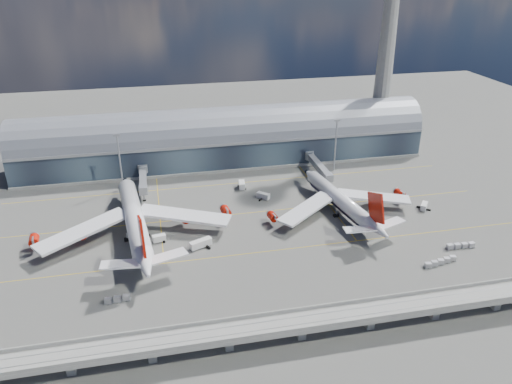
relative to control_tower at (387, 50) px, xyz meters
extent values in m
plane|color=#474744|center=(-85.00, -83.00, -51.64)|extent=(500.00, 500.00, 0.00)
cube|color=gold|center=(-85.00, -93.00, -51.63)|extent=(200.00, 0.25, 0.01)
cube|color=gold|center=(-85.00, -63.00, -51.63)|extent=(200.00, 0.25, 0.01)
cube|color=gold|center=(-85.00, -33.00, -51.63)|extent=(200.00, 0.25, 0.01)
cube|color=gold|center=(-120.00, -53.00, -51.63)|extent=(0.25, 80.00, 0.01)
cube|color=gold|center=(-50.00, -53.00, -51.63)|extent=(0.25, 80.00, 0.01)
cube|color=#1E2532|center=(-85.00, -5.00, -44.64)|extent=(200.00, 28.00, 14.00)
cylinder|color=gray|center=(-85.00, -5.00, -37.64)|extent=(200.00, 28.00, 28.00)
cube|color=gray|center=(-85.00, -19.00, -37.64)|extent=(200.00, 1.00, 1.20)
cube|color=gray|center=(-85.00, -5.00, -51.04)|extent=(200.00, 30.00, 1.20)
cube|color=gray|center=(0.00, 0.00, -47.64)|extent=(18.00, 18.00, 8.00)
cone|color=gray|center=(0.00, 0.00, -6.64)|extent=(10.00, 10.00, 90.00)
cube|color=gray|center=(-85.00, -138.00, -46.14)|extent=(220.00, 8.50, 1.20)
cube|color=gray|center=(-85.00, -142.00, -45.04)|extent=(220.00, 0.40, 1.20)
cube|color=gray|center=(-85.00, -134.00, -45.04)|extent=(220.00, 0.40, 1.20)
cube|color=gray|center=(-85.00, -139.50, -45.49)|extent=(220.00, 0.12, 0.12)
cube|color=gray|center=(-85.00, -136.50, -45.49)|extent=(220.00, 0.12, 0.12)
cube|color=gray|center=(-145.00, -138.00, -49.14)|extent=(2.20, 2.20, 5.00)
cube|color=gray|center=(-125.00, -138.00, -49.14)|extent=(2.20, 2.20, 5.00)
cube|color=gray|center=(-105.00, -138.00, -49.14)|extent=(2.20, 2.20, 5.00)
cube|color=gray|center=(-85.00, -138.00, -49.14)|extent=(2.20, 2.20, 5.00)
cube|color=gray|center=(-65.00, -138.00, -49.14)|extent=(2.20, 2.20, 5.00)
cube|color=gray|center=(-45.00, -138.00, -49.14)|extent=(2.20, 2.20, 5.00)
cube|color=gray|center=(-25.00, -138.00, -49.14)|extent=(2.20, 2.20, 5.00)
cylinder|color=gray|center=(-135.00, -28.00, -39.14)|extent=(0.70, 0.70, 25.00)
cube|color=gray|center=(-135.00, -28.00, -26.44)|extent=(3.00, 0.40, 1.00)
cylinder|color=gray|center=(-35.00, -28.00, -39.14)|extent=(0.70, 0.70, 25.00)
cube|color=gray|center=(-35.00, -28.00, -26.44)|extent=(3.00, 0.40, 1.00)
cylinder|color=white|center=(-129.38, -70.40, -44.89)|extent=(13.21, 58.11, 6.96)
cone|color=white|center=(-132.88, -38.48, -44.89)|extent=(7.87, 9.41, 6.96)
cone|color=white|center=(-125.65, -104.49, -44.02)|extent=(8.34, 13.73, 6.96)
cube|color=#AE1407|center=(-126.00, -101.24, -35.43)|extent=(2.17, 13.01, 14.41)
cube|color=white|center=(-147.25, -74.55, -45.76)|extent=(33.89, 26.94, 2.81)
cube|color=white|center=(-111.04, -70.58, -45.76)|extent=(35.80, 21.08, 2.81)
cylinder|color=#AE1407|center=(-148.16, -72.46, -47.72)|extent=(4.05, 5.79, 3.48)
cylinder|color=#AE1407|center=(-164.25, -74.22, -47.72)|extent=(4.05, 5.79, 3.48)
cylinder|color=#AE1407|center=(-110.61, -68.35, -47.72)|extent=(4.05, 5.79, 3.48)
cylinder|color=#AE1407|center=(-94.52, -66.58, -47.72)|extent=(4.05, 5.79, 3.48)
cylinder|color=gray|center=(-131.60, -50.18, -50.00)|extent=(0.54, 0.54, 3.26)
cylinder|color=gray|center=(-132.37, -75.11, -50.00)|extent=(0.65, 0.65, 3.26)
cylinder|color=gray|center=(-125.45, -74.35, -50.00)|extent=(0.65, 0.65, 3.26)
cylinder|color=black|center=(-132.37, -75.11, -51.04)|extent=(2.56, 1.88, 1.63)
cylinder|color=black|center=(-125.45, -74.35, -51.04)|extent=(2.56, 1.88, 1.63)
cylinder|color=white|center=(-48.32, -69.28, -45.91)|extent=(12.46, 47.27, 5.63)
cone|color=white|center=(-52.20, -43.18, -45.91)|extent=(6.71, 8.51, 5.63)
cone|color=white|center=(-44.16, -97.30, -45.13)|extent=(7.28, 12.35, 5.63)
cube|color=#AE1407|center=(-44.59, -94.42, -37.75)|extent=(2.38, 11.58, 12.86)
cube|color=white|center=(-63.08, -73.43, -46.69)|extent=(28.17, 23.65, 2.41)
cube|color=white|center=(-33.00, -68.97, -46.69)|extent=(30.20, 17.12, 2.41)
cylinder|color=black|center=(-48.32, -69.28, -47.46)|extent=(10.92, 42.38, 4.79)
cylinder|color=#AE1407|center=(-63.92, -71.59, -48.43)|extent=(3.79, 5.26, 3.11)
cylinder|color=#AE1407|center=(-77.29, -73.58, -48.43)|extent=(3.79, 5.26, 3.11)
cylinder|color=#AE1407|center=(-32.73, -66.96, -48.43)|extent=(3.79, 5.26, 3.11)
cylinder|color=#AE1407|center=(-19.36, -64.98, -48.43)|extent=(3.79, 5.26, 3.11)
cylinder|color=gray|center=(-50.75, -52.91, -50.18)|extent=(0.49, 0.49, 2.91)
cylinder|color=gray|center=(-50.83, -73.58, -50.18)|extent=(0.58, 0.58, 2.91)
cylinder|color=gray|center=(-44.68, -72.66, -50.18)|extent=(0.58, 0.58, 2.91)
cylinder|color=black|center=(-50.83, -73.58, -51.10)|extent=(2.33, 1.75, 1.46)
cylinder|color=black|center=(-44.68, -72.66, -51.10)|extent=(2.33, 1.75, 1.46)
cube|color=gray|center=(-125.88, -31.00, -46.44)|extent=(3.00, 24.00, 3.00)
cube|color=gray|center=(-125.88, -43.00, -46.44)|extent=(3.60, 3.60, 3.40)
cylinder|color=gray|center=(-125.88, -19.00, -46.44)|extent=(4.40, 4.40, 4.00)
cylinder|color=gray|center=(-125.88, -43.00, -49.94)|extent=(0.50, 0.50, 3.40)
cylinder|color=black|center=(-125.88, -43.00, -51.29)|extent=(1.40, 0.80, 0.80)
cube|color=gray|center=(-44.82, -33.00, -46.44)|extent=(3.00, 28.00, 3.00)
cube|color=gray|center=(-44.82, -47.00, -46.44)|extent=(3.60, 3.60, 3.40)
cylinder|color=gray|center=(-44.82, -19.00, -46.44)|extent=(4.40, 4.40, 4.00)
cylinder|color=gray|center=(-44.82, -47.00, -49.94)|extent=(0.50, 0.50, 3.40)
cylinder|color=black|center=(-44.82, -47.00, -51.29)|extent=(1.40, 0.80, 0.80)
cube|color=silver|center=(-120.97, -78.21, -50.12)|extent=(5.05, 3.01, 2.46)
cylinder|color=black|center=(-119.48, -78.49, -51.21)|extent=(1.28, 2.48, 0.85)
cylinder|color=black|center=(-122.45, -77.93, -51.21)|extent=(1.28, 2.48, 0.85)
cube|color=silver|center=(-106.56, -85.33, -49.99)|extent=(8.50, 5.44, 2.68)
cylinder|color=black|center=(-104.14, -86.38, -51.17)|extent=(1.87, 2.73, 0.93)
cylinder|color=black|center=(-108.98, -84.29, -51.17)|extent=(1.87, 2.73, 0.93)
cube|color=silver|center=(-13.16, -75.17, -50.15)|extent=(5.14, 5.71, 2.42)
cylinder|color=black|center=(-14.27, -73.76, -51.22)|extent=(2.35, 2.10, 0.84)
cylinder|color=black|center=(-12.05, -76.57, -51.22)|extent=(2.35, 2.10, 0.84)
cube|color=silver|center=(-82.79, -39.18, -49.85)|extent=(3.14, 5.81, 2.90)
cylinder|color=black|center=(-82.97, -37.41, -51.14)|extent=(2.87, 1.29, 1.00)
cylinder|color=black|center=(-82.60, -40.95, -51.14)|extent=(2.87, 1.29, 1.00)
cube|color=silver|center=(-75.80, -51.59, -50.13)|extent=(5.62, 5.43, 2.45)
cylinder|color=black|center=(-74.47, -50.37, -51.21)|extent=(2.22, 2.30, 0.85)
cylinder|color=black|center=(-77.13, -52.82, -51.21)|extent=(2.22, 2.30, 0.85)
cube|color=gray|center=(-137.45, -111.33, -51.38)|extent=(2.62, 1.88, 0.31)
cube|color=#A7A6AB|center=(-137.45, -111.33, -50.56)|extent=(2.20, 1.74, 1.54)
cube|color=gray|center=(-134.79, -111.07, -51.38)|extent=(2.62, 1.88, 0.31)
cube|color=#A7A6AB|center=(-134.79, -111.07, -50.56)|extent=(2.20, 1.74, 1.54)
cube|color=gray|center=(-132.14, -110.80, -51.38)|extent=(2.62, 1.88, 0.31)
cube|color=#A7A6AB|center=(-132.14, -110.80, -50.56)|extent=(2.20, 1.74, 1.54)
cube|color=gray|center=(-33.43, -114.33, -51.38)|extent=(2.73, 2.09, 0.31)
cube|color=#A7A6AB|center=(-33.43, -114.33, -50.56)|extent=(2.31, 1.91, 1.53)
cube|color=gray|center=(-30.83, -113.80, -51.38)|extent=(2.73, 2.09, 0.31)
cube|color=#A7A6AB|center=(-30.83, -113.80, -50.56)|extent=(2.31, 1.91, 1.53)
cube|color=gray|center=(-28.23, -113.27, -51.38)|extent=(2.73, 2.09, 0.31)
cube|color=#A7A6AB|center=(-28.23, -113.27, -50.56)|extent=(2.31, 1.91, 1.53)
cube|color=gray|center=(-25.62, -112.74, -51.38)|extent=(2.73, 2.09, 0.31)
cube|color=#A7A6AB|center=(-25.62, -112.74, -50.56)|extent=(2.31, 1.91, 1.53)
cube|color=gray|center=(-23.02, -112.21, -51.38)|extent=(2.73, 2.09, 0.31)
cube|color=#A7A6AB|center=(-23.02, -112.21, -50.56)|extent=(2.31, 1.91, 1.53)
cube|color=gray|center=(-19.75, -105.21, -51.37)|extent=(2.63, 1.84, 0.32)
cube|color=#A7A6AB|center=(-19.75, -105.21, -50.53)|extent=(2.21, 1.71, 1.58)
cube|color=gray|center=(-17.01, -105.38, -51.37)|extent=(2.63, 1.84, 0.32)
cube|color=#A7A6AB|center=(-17.01, -105.38, -50.53)|extent=(2.21, 1.71, 1.58)
cube|color=gray|center=(-14.27, -105.55, -51.37)|extent=(2.63, 1.84, 0.32)
cube|color=#A7A6AB|center=(-14.27, -105.55, -50.53)|extent=(2.21, 1.71, 1.58)
cube|color=gray|center=(-11.53, -105.72, -51.37)|extent=(2.63, 1.84, 0.32)
cube|color=#A7A6AB|center=(-11.53, -105.72, -50.53)|extent=(2.21, 1.71, 1.58)
camera|label=1|loc=(-119.61, -239.29, 43.28)|focal=35.00mm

